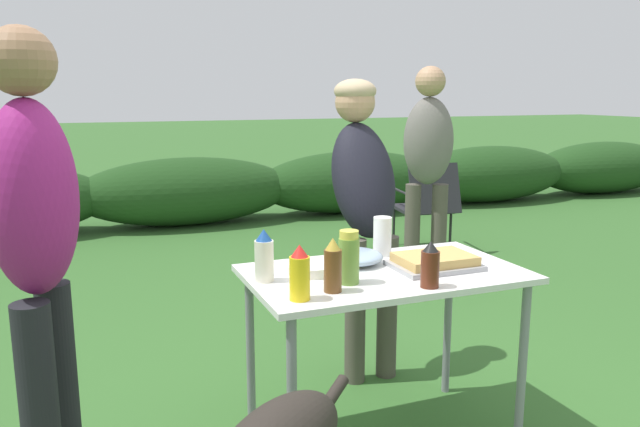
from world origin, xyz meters
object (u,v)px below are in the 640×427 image
Objects in this scene: mustard_bottle at (300,274)px; standing_person_in_olive_jacket at (364,192)px; beer_bottle at (333,266)px; standing_person_in_red_jacket at (428,157)px; plate_stack at (311,268)px; mayo_bottle at (264,257)px; folding_table at (384,289)px; relish_jar at (349,258)px; bbq_sauce_bottle at (430,265)px; food_tray at (435,262)px; paper_cup_stack at (382,236)px; mixing_bowl at (355,257)px; camp_chair_green_behind_table at (427,202)px; standing_person_in_navy_coat at (36,235)px.

standing_person_in_olive_jacket reaches higher than mustard_bottle.
beer_bottle is 0.12× the size of standing_person_in_red_jacket.
mayo_bottle reaches higher than plate_stack.
standing_person_in_red_jacket reaches higher than plate_stack.
mayo_bottle reaches higher than folding_table.
relish_jar is 0.86m from standing_person_in_olive_jacket.
mustard_bottle is at bearing -117.62° from plate_stack.
relish_jar is at bearing 149.11° from bbq_sauce_bottle.
mustard_bottle is 0.97× the size of mayo_bottle.
paper_cup_stack is (-0.11, 0.26, 0.06)m from food_tray.
mustard_bottle is (-0.15, -0.29, 0.07)m from plate_stack.
standing_person_in_red_jacket is (1.33, 1.63, 0.21)m from mixing_bowl.
mayo_bottle reaches higher than beer_bottle.
relish_jar reaches higher than beer_bottle.
food_tray is 0.41× the size of camp_chair_green_behind_table.
mixing_bowl is 0.20m from paper_cup_stack.
folding_table is 6.32× the size of bbq_sauce_bottle.
bbq_sauce_bottle is at bearing -99.48° from standing_person_in_red_jacket.
camp_chair_green_behind_table is at bearing 59.24° from food_tray.
mayo_bottle is at bearing 101.46° from mustard_bottle.
food_tray is 1.72× the size of beer_bottle.
mixing_bowl is 0.51m from mustard_bottle.
mustard_bottle is (-0.14, -0.04, -0.00)m from beer_bottle.
plate_stack is at bearing 62.38° from mustard_bottle.
mustard_bottle is at bearing -89.71° from standing_person_in_navy_coat.
plate_stack is 0.77m from standing_person_in_olive_jacket.
plate_stack is at bearing 163.26° from folding_table.
mixing_bowl is 0.28m from relish_jar.
bbq_sauce_bottle is 0.11× the size of standing_person_in_navy_coat.
mayo_bottle is at bearing -122.60° from camp_chair_green_behind_table.
relish_jar is at bearing -133.71° from paper_cup_stack.
standing_person_in_red_jacket is (1.05, 1.12, 0.03)m from standing_person_in_olive_jacket.
mixing_bowl is at bearing 12.75° from mayo_bottle.
camp_chair_green_behind_table is (2.02, 2.77, -0.37)m from relish_jar.
standing_person_in_olive_jacket is 0.92× the size of standing_person_in_navy_coat.
food_tray is 0.71m from standing_person_in_olive_jacket.
paper_cup_stack reaches higher than folding_table.
plate_stack is 0.42m from paper_cup_stack.
beer_bottle reaches higher than mixing_bowl.
bbq_sauce_bottle is at bearing -44.56° from plate_stack.
mixing_bowl is 0.15× the size of standing_person_in_red_jacket.
folding_table is 1.30m from standing_person_in_navy_coat.
paper_cup_stack is 0.87× the size of mustard_bottle.
mixing_bowl reaches higher than food_tray.
standing_person_in_navy_coat reaches higher than mayo_bottle.
standing_person_in_red_jacket reaches higher than relish_jar.
standing_person_in_olive_jacket reaches higher than folding_table.
standing_person_in_red_jacket is 1.96× the size of camp_chair_green_behind_table.
standing_person_in_red_jacket reaches higher than standing_person_in_olive_jacket.
plate_stack is at bearing -111.15° from standing_person_in_red_jacket.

